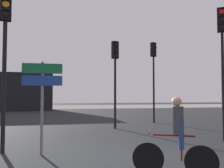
{
  "coord_description": "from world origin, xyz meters",
  "views": [
    {
      "loc": [
        -2.12,
        -5.99,
        1.61
      ],
      "look_at": [
        0.5,
        5.0,
        2.2
      ],
      "focal_mm": 40.0,
      "sensor_mm": 36.0,
      "label": 1
    }
  ],
  "objects_px": {
    "traffic_light_far_right": "(154,67)",
    "traffic_light_near_left": "(5,40)",
    "traffic_light_center": "(115,68)",
    "cyclist": "(177,136)",
    "traffic_light_near_right": "(222,49)",
    "direction_sign_post": "(42,90)"
  },
  "relations": [
    {
      "from": "traffic_light_far_right",
      "to": "traffic_light_near_left",
      "type": "bearing_deg",
      "value": 16.3
    },
    {
      "from": "traffic_light_center",
      "to": "cyclist",
      "type": "bearing_deg",
      "value": 68.28
    },
    {
      "from": "traffic_light_near_right",
      "to": "traffic_light_center",
      "type": "xyz_separation_m",
      "value": [
        -3.0,
        4.42,
        -0.29
      ]
    },
    {
      "from": "traffic_light_far_right",
      "to": "direction_sign_post",
      "type": "height_order",
      "value": "traffic_light_far_right"
    },
    {
      "from": "traffic_light_center",
      "to": "cyclist",
      "type": "relative_size",
      "value": 2.77
    },
    {
      "from": "traffic_light_near_right",
      "to": "traffic_light_far_right",
      "type": "relative_size",
      "value": 0.97
    },
    {
      "from": "traffic_light_center",
      "to": "traffic_light_far_right",
      "type": "bearing_deg",
      "value": -160.2
    },
    {
      "from": "traffic_light_far_right",
      "to": "traffic_light_center",
      "type": "height_order",
      "value": "traffic_light_far_right"
    },
    {
      "from": "traffic_light_near_right",
      "to": "traffic_light_far_right",
      "type": "distance_m",
      "value": 6.73
    },
    {
      "from": "direction_sign_post",
      "to": "cyclist",
      "type": "height_order",
      "value": "direction_sign_post"
    },
    {
      "from": "traffic_light_near_left",
      "to": "direction_sign_post",
      "type": "bearing_deg",
      "value": 142.95
    },
    {
      "from": "traffic_light_near_right",
      "to": "traffic_light_far_right",
      "type": "bearing_deg",
      "value": -56.5
    },
    {
      "from": "traffic_light_far_right",
      "to": "cyclist",
      "type": "height_order",
      "value": "traffic_light_far_right"
    },
    {
      "from": "traffic_light_near_right",
      "to": "traffic_light_center",
      "type": "bearing_deg",
      "value": -21.48
    },
    {
      "from": "traffic_light_center",
      "to": "direction_sign_post",
      "type": "height_order",
      "value": "traffic_light_center"
    },
    {
      "from": "traffic_light_far_right",
      "to": "traffic_light_near_left",
      "type": "height_order",
      "value": "traffic_light_far_right"
    },
    {
      "from": "traffic_light_center",
      "to": "direction_sign_post",
      "type": "distance_m",
      "value": 6.33
    },
    {
      "from": "traffic_light_near_left",
      "to": "direction_sign_post",
      "type": "relative_size",
      "value": 1.83
    },
    {
      "from": "direction_sign_post",
      "to": "traffic_light_near_left",
      "type": "bearing_deg",
      "value": -23.95
    },
    {
      "from": "traffic_light_center",
      "to": "traffic_light_near_left",
      "type": "xyz_separation_m",
      "value": [
        -4.5,
        -4.64,
        0.17
      ]
    },
    {
      "from": "traffic_light_far_right",
      "to": "cyclist",
      "type": "relative_size",
      "value": 3.14
    },
    {
      "from": "traffic_light_near_left",
      "to": "direction_sign_post",
      "type": "height_order",
      "value": "traffic_light_near_left"
    }
  ]
}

